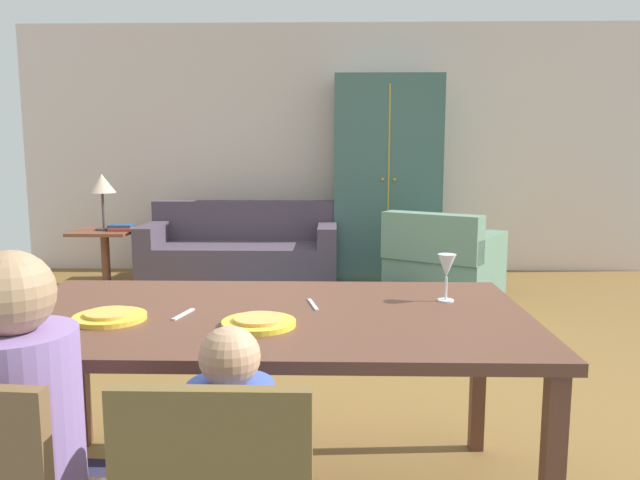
{
  "coord_description": "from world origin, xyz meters",
  "views": [
    {
      "loc": [
        -0.03,
        -3.3,
        1.35
      ],
      "look_at": [
        -0.12,
        0.07,
        0.85
      ],
      "focal_mm": 34.56,
      "sensor_mm": 36.0,
      "label": 1
    }
  ],
  "objects_px": {
    "couch": "(242,255)",
    "armoire": "(386,178)",
    "armchair": "(443,267)",
    "book_lower": "(122,229)",
    "side_table": "(105,251)",
    "wine_glass": "(447,268)",
    "handbag": "(388,300)",
    "plate_near_child": "(259,323)",
    "plate_near_man": "(110,317)",
    "table_lamp": "(102,186)",
    "dining_table": "(265,329)",
    "book_upper": "(121,226)",
    "person_man": "(32,476)"
  },
  "relations": [
    {
      "from": "couch",
      "to": "armoire",
      "type": "relative_size",
      "value": 0.91
    },
    {
      "from": "armchair",
      "to": "book_lower",
      "type": "bearing_deg",
      "value": 172.42
    },
    {
      "from": "couch",
      "to": "side_table",
      "type": "bearing_deg",
      "value": -168.63
    },
    {
      "from": "couch",
      "to": "wine_glass",
      "type": "bearing_deg",
      "value": -69.8
    },
    {
      "from": "armchair",
      "to": "armoire",
      "type": "xyz_separation_m",
      "value": [
        -0.42,
        1.14,
        0.73
      ]
    },
    {
      "from": "armoire",
      "to": "armchair",
      "type": "bearing_deg",
      "value": -69.71
    },
    {
      "from": "handbag",
      "to": "book_lower",
      "type": "bearing_deg",
      "value": 160.99
    },
    {
      "from": "plate_near_child",
      "to": "side_table",
      "type": "height_order",
      "value": "plate_near_child"
    },
    {
      "from": "armoire",
      "to": "plate_near_man",
      "type": "bearing_deg",
      "value": -106.55
    },
    {
      "from": "plate_near_man",
      "to": "wine_glass",
      "type": "height_order",
      "value": "wine_glass"
    },
    {
      "from": "wine_glass",
      "to": "couch",
      "type": "distance_m",
      "value": 4.01
    },
    {
      "from": "couch",
      "to": "table_lamp",
      "type": "height_order",
      "value": "table_lamp"
    },
    {
      "from": "couch",
      "to": "armchair",
      "type": "xyz_separation_m",
      "value": [
        1.9,
        -0.7,
        0.02
      ]
    },
    {
      "from": "dining_table",
      "to": "side_table",
      "type": "bearing_deg",
      "value": 118.35
    },
    {
      "from": "plate_near_child",
      "to": "book_upper",
      "type": "bearing_deg",
      "value": 115.19
    },
    {
      "from": "armoire",
      "to": "book_upper",
      "type": "height_order",
      "value": "armoire"
    },
    {
      "from": "plate_near_man",
      "to": "armoire",
      "type": "height_order",
      "value": "armoire"
    },
    {
      "from": "book_lower",
      "to": "book_upper",
      "type": "distance_m",
      "value": 0.05
    },
    {
      "from": "armchair",
      "to": "book_upper",
      "type": "height_order",
      "value": "armchair"
    },
    {
      "from": "plate_near_man",
      "to": "handbag",
      "type": "height_order",
      "value": "plate_near_man"
    },
    {
      "from": "couch",
      "to": "person_man",
      "type": "bearing_deg",
      "value": -88.07
    },
    {
      "from": "dining_table",
      "to": "plate_near_man",
      "type": "xyz_separation_m",
      "value": [
        -0.53,
        -0.12,
        0.07
      ]
    },
    {
      "from": "wine_glass",
      "to": "table_lamp",
      "type": "xyz_separation_m",
      "value": [
        -2.66,
        3.46,
        0.12
      ]
    },
    {
      "from": "person_man",
      "to": "book_upper",
      "type": "xyz_separation_m",
      "value": [
        -1.27,
        4.35,
        0.11
      ]
    },
    {
      "from": "wine_glass",
      "to": "book_lower",
      "type": "distance_m",
      "value": 4.22
    },
    {
      "from": "wine_glass",
      "to": "book_upper",
      "type": "height_order",
      "value": "wine_glass"
    },
    {
      "from": "person_man",
      "to": "book_upper",
      "type": "distance_m",
      "value": 4.53
    },
    {
      "from": "plate_near_child",
      "to": "book_lower",
      "type": "relative_size",
      "value": 1.14
    },
    {
      "from": "plate_near_man",
      "to": "table_lamp",
      "type": "bearing_deg",
      "value": 110.92
    },
    {
      "from": "armchair",
      "to": "table_lamp",
      "type": "bearing_deg",
      "value": 172.03
    },
    {
      "from": "armchair",
      "to": "plate_near_man",
      "type": "bearing_deg",
      "value": -117.75
    },
    {
      "from": "plate_near_man",
      "to": "book_upper",
      "type": "height_order",
      "value": "plate_near_man"
    },
    {
      "from": "dining_table",
      "to": "armchair",
      "type": "distance_m",
      "value": 3.44
    },
    {
      "from": "book_lower",
      "to": "plate_near_child",
      "type": "bearing_deg",
      "value": -64.8
    },
    {
      "from": "book_lower",
      "to": "handbag",
      "type": "height_order",
      "value": "book_lower"
    },
    {
      "from": "couch",
      "to": "book_lower",
      "type": "bearing_deg",
      "value": -164.41
    },
    {
      "from": "armoire",
      "to": "book_upper",
      "type": "relative_size",
      "value": 9.55
    },
    {
      "from": "table_lamp",
      "to": "book_lower",
      "type": "height_order",
      "value": "table_lamp"
    },
    {
      "from": "side_table",
      "to": "plate_near_man",
      "type": "bearing_deg",
      "value": -69.08
    },
    {
      "from": "person_man",
      "to": "armchair",
      "type": "distance_m",
      "value": 4.29
    },
    {
      "from": "wine_glass",
      "to": "armoire",
      "type": "distance_m",
      "value": 4.16
    },
    {
      "from": "couch",
      "to": "handbag",
      "type": "bearing_deg",
      "value": -40.09
    },
    {
      "from": "book_lower",
      "to": "dining_table",
      "type": "bearing_deg",
      "value": -63.7
    },
    {
      "from": "plate_near_child",
      "to": "armoire",
      "type": "height_order",
      "value": "armoire"
    },
    {
      "from": "plate_near_child",
      "to": "armoire",
      "type": "bearing_deg",
      "value": 79.99
    },
    {
      "from": "dining_table",
      "to": "side_table",
      "type": "distance_m",
      "value": 4.15
    },
    {
      "from": "wine_glass",
      "to": "armoire",
      "type": "bearing_deg",
      "value": 88.52
    },
    {
      "from": "armchair",
      "to": "side_table",
      "type": "distance_m",
      "value": 3.22
    },
    {
      "from": "book_lower",
      "to": "handbag",
      "type": "bearing_deg",
      "value": -19.01
    },
    {
      "from": "side_table",
      "to": "person_man",
      "type": "bearing_deg",
      "value": -71.7
    }
  ]
}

